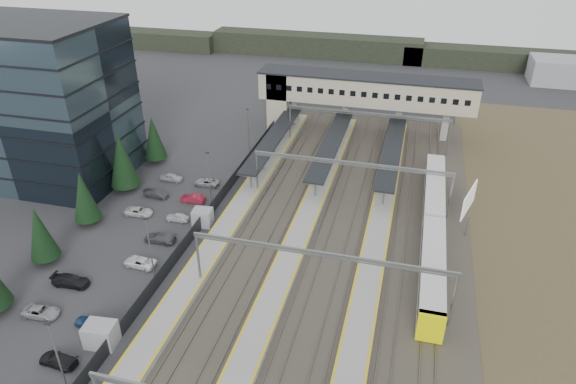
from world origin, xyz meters
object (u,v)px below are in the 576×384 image
(office_building, at_px, (39,103))
(relay_cabin_far, at_px, (203,217))
(relay_cabin_near, at_px, (101,334))
(train, at_px, (433,228))
(footbridge, at_px, (351,92))
(billboard, at_px, (469,201))

(office_building, xyz_separation_m, relay_cabin_far, (29.35, -8.22, -11.01))
(relay_cabin_near, height_order, train, train)
(relay_cabin_near, xyz_separation_m, footbridge, (15.57, 61.30, 6.66))
(relay_cabin_near, height_order, billboard, billboard)
(relay_cabin_far, relative_size, train, 0.07)
(relay_cabin_far, bearing_deg, footbridge, 69.42)
(relay_cabin_far, xyz_separation_m, train, (30.65, 3.95, 0.78))
(relay_cabin_near, xyz_separation_m, relay_cabin_far, (1.22, 23.08, -0.09))
(footbridge, height_order, billboard, footbridge)
(train, bearing_deg, relay_cabin_far, -172.66)
(office_building, distance_m, billboard, 64.88)
(train, height_order, billboard, billboard)
(train, bearing_deg, office_building, 175.93)
(footbridge, height_order, train, footbridge)
(relay_cabin_far, relative_size, footbridge, 0.07)
(relay_cabin_near, relative_size, train, 0.09)
(office_building, xyz_separation_m, relay_cabin_near, (28.13, -31.30, -10.92))
(relay_cabin_near, relative_size, footbridge, 0.08)
(footbridge, distance_m, billboard, 36.09)
(office_building, height_order, relay_cabin_far, office_building)
(train, bearing_deg, billboard, 48.67)
(billboard, bearing_deg, train, -131.33)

